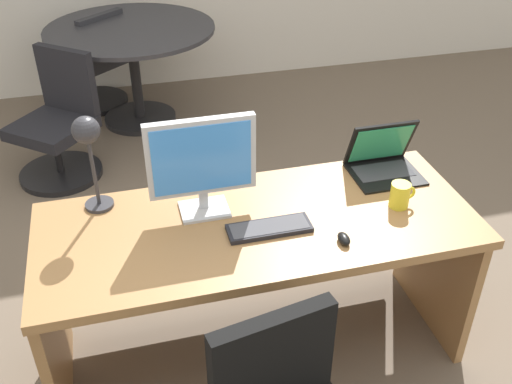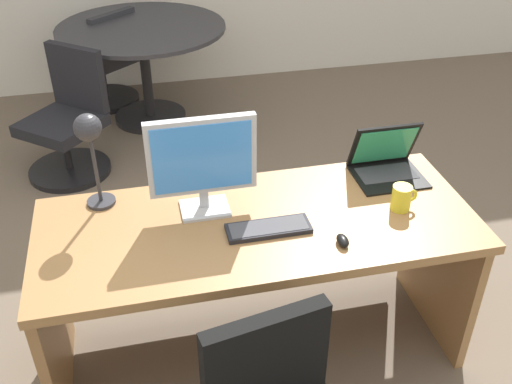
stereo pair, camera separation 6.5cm
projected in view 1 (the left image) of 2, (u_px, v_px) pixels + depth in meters
name	position (u px, v px, depth m)	size (l,w,h in m)	color
ground	(202.00, 183.00, 4.01)	(12.00, 12.00, 0.00)	#6B5B4C
desk	(255.00, 253.00, 2.54)	(1.79, 0.73, 0.75)	#9E7042
monitor	(202.00, 161.00, 2.32)	(0.44, 0.16, 0.42)	#B7BABF
laptop	(382.00, 156.00, 2.68)	(0.31, 0.27, 0.24)	black
keyboard	(269.00, 228.00, 2.33)	(0.34, 0.12, 0.02)	black
mouse	(344.00, 239.00, 2.27)	(0.04, 0.08, 0.03)	black
desk_lamp	(88.00, 143.00, 2.29)	(0.12, 0.14, 0.43)	#2D2D33
coffee_mug	(400.00, 195.00, 2.45)	(0.11, 0.08, 0.11)	yellow
meeting_table	(133.00, 51.00, 4.49)	(1.27, 1.27, 0.77)	black
meeting_chair_near	(59.00, 129.00, 3.96)	(0.65, 0.66, 0.85)	black
meeting_chair_far	(94.00, 69.00, 4.87)	(0.65, 0.65, 0.81)	black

